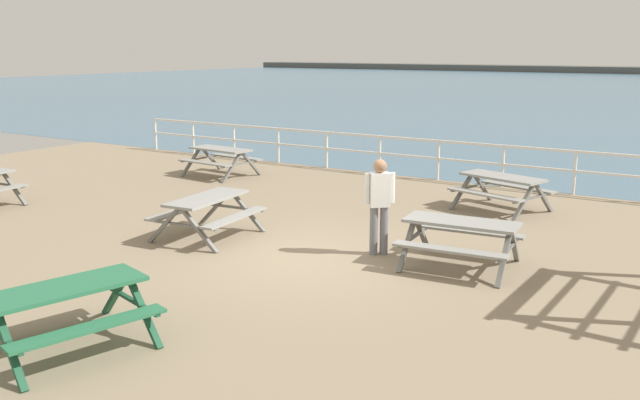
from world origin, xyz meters
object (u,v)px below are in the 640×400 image
Objects in this scene: picnic_table_far_left at (461,232)px; picnic_table_seaward at (207,207)px; picnic_table_mid_centre at (66,301)px; picnic_table_corner at (221,155)px; visitor at (379,201)px; picnic_table_far_right at (502,184)px.

picnic_table_far_left and picnic_table_seaward have the same top height.
picnic_table_corner is at bearing 47.09° from picnic_table_mid_centre.
visitor is (1.36, 5.30, 0.36)m from picnic_table_mid_centre.
picnic_table_far_right is (-0.67, 4.20, 0.00)m from picnic_table_far_left.
picnic_table_far_right is 6.44m from picnic_table_seaward.
picnic_table_mid_centre is 5.49m from visitor.
visitor is (-0.77, -4.30, 0.36)m from picnic_table_far_right.
visitor is (3.22, 0.75, 0.36)m from picnic_table_seaward.
picnic_table_mid_centre is 4.92m from picnic_table_seaward.
picnic_table_far_right is 7.91m from picnic_table_corner.
picnic_table_mid_centre is 1.29× the size of visitor.
picnic_table_corner is (-3.92, 4.96, 0.00)m from picnic_table_seaward.
visitor reaches higher than picnic_table_mid_centre.
picnic_table_far_right and picnic_table_corner have the same top height.
visitor reaches higher than picnic_table_seaward.
picnic_table_far_left is (2.80, 5.40, 0.00)m from picnic_table_mid_centre.
picnic_table_seaward is (-1.86, 4.55, 0.00)m from picnic_table_mid_centre.
picnic_table_corner is at bearing 32.90° from picnic_table_seaward.
picnic_table_mid_centre is 1.11× the size of picnic_table_seaward.
picnic_table_far_right is 1.29× the size of visitor.
picnic_table_corner is (-8.57, 4.11, 0.00)m from picnic_table_far_left.
picnic_table_mid_centre is 1.00× the size of picnic_table_far_right.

